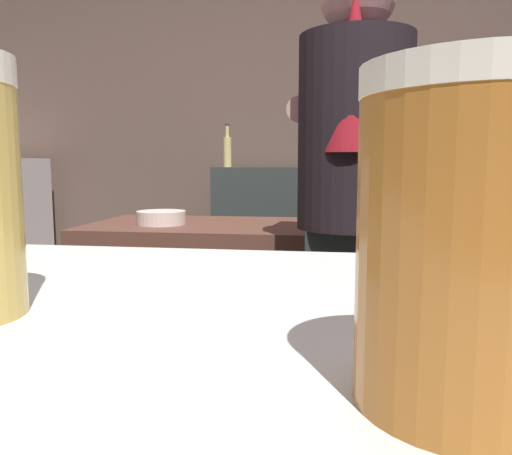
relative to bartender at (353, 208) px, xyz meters
name	(u,v)px	position (x,y,z in m)	size (l,w,h in m)	color
wall_back	(291,131)	(-0.35, 1.92, 0.35)	(5.20, 0.10, 2.70)	brown
prep_counter	(346,335)	(0.00, 0.46, -0.56)	(2.10, 0.60, 0.89)	brown
back_shelf	(279,255)	(-0.40, 1.64, -0.45)	(0.81, 0.36, 1.11)	#313A37
bartender	(353,208)	(0.00, 0.00, 0.00)	(0.45, 0.53, 1.73)	#283230
mixing_bowl	(161,218)	(-0.75, 0.40, -0.08)	(0.20, 0.20, 0.05)	beige
chefs_knife	(424,228)	(0.28, 0.41, -0.11)	(0.24, 0.03, 0.01)	silver
pint_glass_near	(473,240)	(-0.01, -1.39, 0.11)	(0.08, 0.08, 0.12)	#B36C28
bottle_olive_oil	(308,156)	(-0.22, 1.61, 0.18)	(0.06, 0.06, 0.18)	red
bottle_soy	(334,155)	(-0.06, 1.60, 0.18)	(0.07, 0.07, 0.18)	#3A579B
bottle_hot_sauce	(227,150)	(-0.71, 1.56, 0.21)	(0.05, 0.05, 0.26)	#D7CC7D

